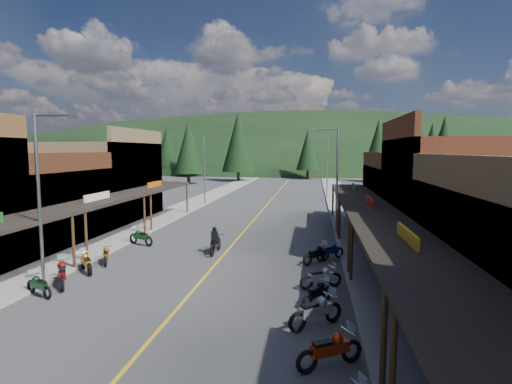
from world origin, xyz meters
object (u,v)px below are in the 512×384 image
at_px(rider_on_bike, 215,242).
at_px(bike_east_5, 318,292).
at_px(streetlight_0, 41,192).
at_px(pine_4, 378,146).
at_px(streetlight_1, 206,167).
at_px(pine_3, 308,150).
at_px(bike_east_7, 316,253).
at_px(bike_west_5, 62,272).
at_px(bike_east_6, 321,276).
at_px(pine_10, 188,148).
at_px(bike_west_8, 141,236).
at_px(bike_west_7, 106,254).
at_px(bike_east_4, 316,310).
at_px(pine_9, 432,150).
at_px(pine_8, 146,152).
at_px(pedestrian_east_a, 392,280).
at_px(shop_east_2, 461,200).
at_px(pine_1, 190,146).
at_px(shop_west_2, 28,207).
at_px(pedestrian_east_b, 354,221).
at_px(bike_west_4, 39,284).
at_px(streetlight_3, 326,165).
at_px(pine_2, 238,142).
at_px(pine_11, 417,144).
at_px(pine_5, 444,143).
at_px(streetlight_2, 335,175).
at_px(bike_east_3, 330,348).
at_px(bike_west_6, 86,262).
at_px(pine_7, 167,147).
at_px(bike_east_8, 330,250).
at_px(pine_0, 110,150).

bearing_deg(rider_on_bike, bike_east_5, -49.40).
height_order(streetlight_0, pine_4, pine_4).
distance_m(streetlight_1, pine_4, 45.54).
relative_size(pine_3, bike_east_7, 5.32).
distance_m(bike_west_5, bike_east_6, 12.08).
relative_size(pine_4, pine_10, 1.08).
bearing_deg(bike_west_8, bike_west_7, -155.18).
distance_m(bike_east_4, rider_on_bike, 11.35).
bearing_deg(bike_east_6, pine_9, 133.12).
height_order(pine_8, pedestrian_east_a, pine_8).
xyz_separation_m(pine_8, bike_west_5, (15.76, -45.85, -5.31)).
distance_m(shop_east_2, pine_1, 78.14).
height_order(shop_west_2, rider_on_bike, shop_west_2).
relative_size(pine_1, pedestrian_east_b, 7.44).
xyz_separation_m(pine_4, bike_west_7, (-24.10, -62.10, -6.70)).
bearing_deg(bike_east_7, bike_west_4, -109.20).
xyz_separation_m(streetlight_3, bike_east_4, (-1.44, -38.58, -3.80)).
relative_size(streetlight_1, pine_2, 0.57).
bearing_deg(pine_4, rider_on_bike, -107.48).
distance_m(pine_11, bike_west_7, 48.31).
distance_m(pine_3, pine_5, 30.63).
bearing_deg(pedestrian_east_b, streetlight_2, -22.62).
relative_size(pine_11, bike_east_3, 5.74).
xyz_separation_m(pine_4, rider_on_bike, (-18.58, -59.00, -6.54)).
bearing_deg(bike_west_6, bike_west_5, -131.81).
bearing_deg(pine_7, pine_2, -39.29).
height_order(streetlight_3, rider_on_bike, streetlight_3).
bearing_deg(bike_east_3, bike_east_5, 152.13).
relative_size(pine_1, bike_east_3, 5.78).
bearing_deg(pine_3, pine_5, 11.31).
distance_m(pine_1, pine_8, 30.09).
relative_size(pine_2, pine_10, 1.21).
xyz_separation_m(bike_east_4, bike_east_8, (0.87, 9.11, -0.09)).
height_order(streetlight_1, pine_4, pine_4).
height_order(pine_3, pine_4, pine_4).
relative_size(streetlight_3, bike_west_5, 3.42).
xyz_separation_m(streetlight_3, pine_4, (11.05, 30.00, 2.78)).
xyz_separation_m(bike_west_5, bike_east_5, (11.83, -0.51, -0.13)).
xyz_separation_m(shop_west_2, pine_2, (3.75, 56.30, 5.46)).
relative_size(pine_7, bike_east_8, 6.32).
bearing_deg(pine_2, bike_west_6, -86.57).
relative_size(pine_10, bike_west_6, 5.67).
bearing_deg(shop_west_2, pine_9, 48.91).
height_order(pine_2, bike_east_4, pine_2).
relative_size(streetlight_1, bike_east_4, 3.46).
height_order(bike_west_6, pedestrian_east_b, pedestrian_east_b).
bearing_deg(streetlight_0, bike_east_4, -11.71).
relative_size(streetlight_1, pine_7, 0.64).
xyz_separation_m(streetlight_3, pine_0, (-46.95, 32.00, 2.02)).
xyz_separation_m(pine_1, bike_west_5, (17.76, -75.85, -6.57)).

